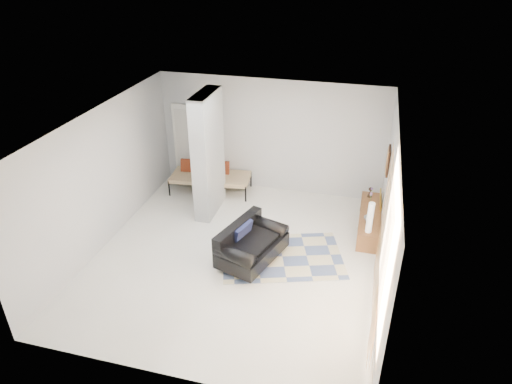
# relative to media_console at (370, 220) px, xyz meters

# --- Properties ---
(floor) EXTENTS (6.00, 6.00, 0.00)m
(floor) POSITION_rel_media_console_xyz_m (-2.52, -1.70, -0.20)
(floor) COLOR silver
(floor) RESTS_ON ground
(ceiling) EXTENTS (6.00, 6.00, 0.00)m
(ceiling) POSITION_rel_media_console_xyz_m (-2.52, -1.70, 2.60)
(ceiling) COLOR white
(ceiling) RESTS_ON wall_back
(wall_back) EXTENTS (6.00, 0.00, 6.00)m
(wall_back) POSITION_rel_media_console_xyz_m (-2.52, 1.30, 1.20)
(wall_back) COLOR silver
(wall_back) RESTS_ON ground
(wall_front) EXTENTS (6.00, 0.00, 6.00)m
(wall_front) POSITION_rel_media_console_xyz_m (-2.52, -4.70, 1.20)
(wall_front) COLOR silver
(wall_front) RESTS_ON ground
(wall_left) EXTENTS (0.00, 6.00, 6.00)m
(wall_left) POSITION_rel_media_console_xyz_m (-5.27, -1.70, 1.20)
(wall_left) COLOR silver
(wall_left) RESTS_ON ground
(wall_right) EXTENTS (0.00, 6.00, 6.00)m
(wall_right) POSITION_rel_media_console_xyz_m (0.23, -1.70, 1.20)
(wall_right) COLOR silver
(wall_right) RESTS_ON ground
(partition_column) EXTENTS (0.35, 1.20, 2.80)m
(partition_column) POSITION_rel_media_console_xyz_m (-3.62, -0.10, 1.20)
(partition_column) COLOR #9FA5A6
(partition_column) RESTS_ON floor
(hallway_door) EXTENTS (0.85, 0.06, 2.04)m
(hallway_door) POSITION_rel_media_console_xyz_m (-4.62, 1.26, 0.82)
(hallway_door) COLOR white
(hallway_door) RESTS_ON floor
(curtain) EXTENTS (0.00, 2.55, 2.55)m
(curtain) POSITION_rel_media_console_xyz_m (0.15, -2.85, 1.25)
(curtain) COLOR gold
(curtain) RESTS_ON wall_right
(wall_art) EXTENTS (0.04, 0.45, 0.55)m
(wall_art) POSITION_rel_media_console_xyz_m (0.20, -0.00, 1.45)
(wall_art) COLOR #321A0D
(wall_art) RESTS_ON wall_right
(media_console) EXTENTS (0.45, 1.90, 0.80)m
(media_console) POSITION_rel_media_console_xyz_m (0.00, 0.00, 0.00)
(media_console) COLOR brown
(media_console) RESTS_ON floor
(loveseat) EXTENTS (1.26, 1.65, 0.76)m
(loveseat) POSITION_rel_media_console_xyz_m (-2.23, -1.73, 0.16)
(loveseat) COLOR silver
(loveseat) RESTS_ON floor
(daybed) EXTENTS (2.02, 1.02, 0.77)m
(daybed) POSITION_rel_media_console_xyz_m (-3.95, 0.77, 0.21)
(daybed) COLOR black
(daybed) RESTS_ON floor
(area_rug) EXTENTS (2.72, 2.22, 0.01)m
(area_rug) POSITION_rel_media_console_xyz_m (-1.62, -1.50, -0.20)
(area_rug) COLOR beige
(area_rug) RESTS_ON floor
(cylinder_lamp) EXTENTS (0.12, 0.12, 0.66)m
(cylinder_lamp) POSITION_rel_media_console_xyz_m (-0.02, -0.76, 0.52)
(cylinder_lamp) COLOR beige
(cylinder_lamp) RESTS_ON media_console
(bronze_figurine) EXTENTS (0.13, 0.13, 0.23)m
(bronze_figurine) POSITION_rel_media_console_xyz_m (-0.05, 0.71, 0.31)
(bronze_figurine) COLOR black
(bronze_figurine) RESTS_ON media_console
(vase) EXTENTS (0.19, 0.19, 0.18)m
(vase) POSITION_rel_media_console_xyz_m (-0.05, -0.33, 0.28)
(vase) COLOR #B8C3C0
(vase) RESTS_ON media_console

